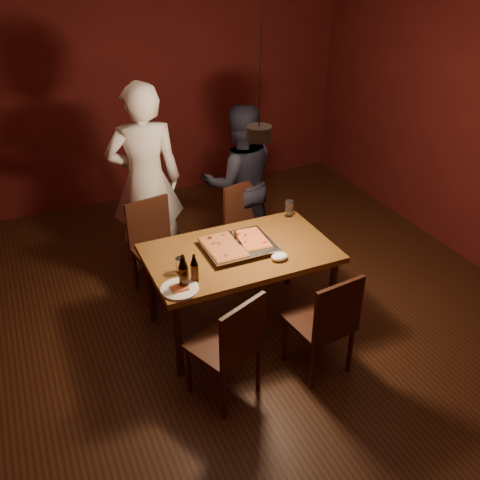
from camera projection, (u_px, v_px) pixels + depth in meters
name	position (u px, v px, depth m)	size (l,w,h in m)	color
room_shell	(258.00, 179.00, 3.93)	(6.00, 6.00, 6.00)	#3C1F10
dining_table	(240.00, 258.00, 4.34)	(1.50, 0.90, 0.75)	brown
chair_far_left	(155.00, 239.00, 4.88)	(0.49, 0.49, 0.49)	#38190F
chair_far_right	(248.00, 220.00, 5.20)	(0.52, 0.52, 0.49)	#38190F
chair_near_left	(232.00, 340.00, 3.68)	(0.55, 0.55, 0.49)	#38190F
chair_near_right	(327.00, 317.00, 3.90)	(0.47, 0.47, 0.49)	#38190F
pizza_tray	(238.00, 247.00, 4.31)	(0.55, 0.45, 0.05)	silver
pizza_meat	(223.00, 247.00, 4.24)	(0.27, 0.42, 0.02)	maroon
pizza_cheese	(252.00, 239.00, 4.35)	(0.22, 0.35, 0.02)	gold
spatula	(238.00, 241.00, 4.30)	(0.09, 0.24, 0.04)	silver
beer_bottle_a	(183.00, 272.00, 3.79)	(0.07, 0.07, 0.27)	black
beer_bottle_b	(194.00, 268.00, 3.87)	(0.06, 0.06, 0.23)	black
water_glass_left	(181.00, 265.00, 4.00)	(0.08, 0.08, 0.12)	silver
water_glass_right	(289.00, 208.00, 4.78)	(0.07, 0.07, 0.15)	silver
plate_slice	(180.00, 289.00, 3.83)	(0.28, 0.28, 0.03)	white
napkin	(280.00, 257.00, 4.17)	(0.14, 0.10, 0.06)	white
diner_white	(146.00, 181.00, 5.01)	(0.69, 0.45, 1.88)	silver
diner_dark	(240.00, 182.00, 5.36)	(0.77, 0.60, 1.58)	black
pendant_lamp	(259.00, 132.00, 3.74)	(0.18, 0.18, 1.10)	black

